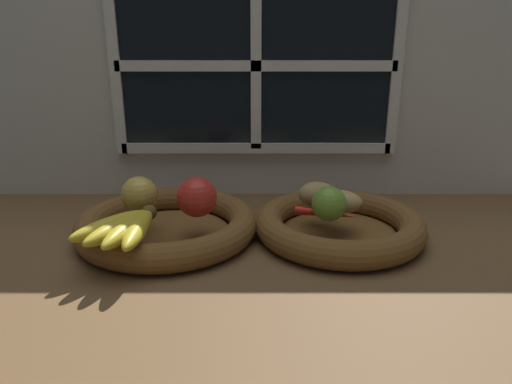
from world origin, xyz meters
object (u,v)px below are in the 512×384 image
potato_large (343,201)px  potato_oblong (320,194)px  lime_near (332,204)px  banana_bunch_front (128,227)px  apple_golden_left (142,194)px  chili_pepper (331,214)px  fruit_bowl_right (342,225)px  fruit_bowl_left (170,225)px  apple_red_right (200,197)px

potato_large → potato_oblong: bearing=142.1°
lime_near → banana_bunch_front: bearing=-168.7°
apple_golden_left → banana_bunch_front: bearing=-88.7°
lime_near → chili_pepper: size_ratio=0.51×
fruit_bowl_right → lime_near: size_ratio=5.13×
potato_large → fruit_bowl_left: bearing=180.0°
potato_oblong → potato_large: bearing=-37.9°
apple_golden_left → potato_large: size_ratio=0.84×
fruit_bowl_left → lime_near: 31.30cm
fruit_bowl_right → potato_oblong: potato_oblong is taller
fruit_bowl_left → chili_pepper: bearing=-6.4°
banana_bunch_front → chili_pepper: (35.31, 7.94, -0.67)cm
fruit_bowl_left → chili_pepper: size_ratio=2.79×
apple_golden_left → chili_pepper: bearing=-6.0°
apple_red_right → potato_oblong: apple_red_right is taller
potato_oblong → potato_large: 5.09cm
fruit_bowl_left → apple_golden_left: 7.99cm
fruit_bowl_left → apple_golden_left: size_ratio=5.08×
fruit_bowl_left → potato_oblong: potato_oblong is taller
fruit_bowl_right → apple_golden_left: apple_golden_left is taller
potato_oblong → potato_large: size_ratio=0.93×
banana_bunch_front → chili_pepper: bearing=12.7°
potato_oblong → potato_large: (4.01, -3.12, -0.34)cm
lime_near → chili_pepper: bearing=81.1°
chili_pepper → banana_bunch_front: bearing=-149.1°
fruit_bowl_left → apple_red_right: size_ratio=4.64×
fruit_bowl_right → apple_red_right: bearing=-175.8°
fruit_bowl_left → fruit_bowl_right: bearing=0.0°
banana_bunch_front → potato_oblong: bearing=23.0°
banana_bunch_front → chili_pepper: size_ratio=1.37×
banana_bunch_front → potato_large: potato_large is taller
fruit_bowl_left → banana_bunch_front: bearing=-112.7°
apple_golden_left → fruit_bowl_left: bearing=-3.9°
fruit_bowl_right → potato_large: bearing=0.0°
lime_near → apple_red_right: bearing=174.5°
fruit_bowl_left → fruit_bowl_right: 33.30cm
banana_bunch_front → potato_large: size_ratio=2.10×
apple_red_right → chili_pepper: size_ratio=0.60×
fruit_bowl_left → potato_oblong: 29.92cm
chili_pepper → potato_large: bearing=69.4°
fruit_bowl_left → fruit_bowl_right: (33.30, 0.00, 0.00)cm
apple_red_right → lime_near: (24.17, -2.34, -0.57)cm
banana_bunch_front → lime_near: (35.17, 7.03, 1.63)cm
apple_golden_left → banana_bunch_front: 11.84cm
fruit_bowl_left → lime_near: (30.42, -4.32, 5.98)cm
apple_red_right → potato_large: apple_red_right is taller
apple_red_right → lime_near: size_ratio=1.18×
lime_near → fruit_bowl_right: bearing=56.3°
apple_golden_left → lime_near: size_ratio=1.08×
apple_red_right → lime_near: apple_red_right is taller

